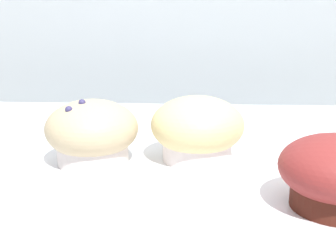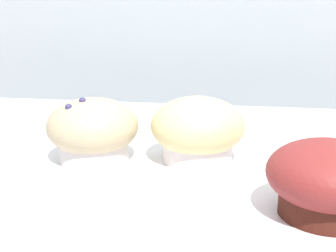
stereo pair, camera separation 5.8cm
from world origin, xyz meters
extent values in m
cube|color=#A8B2B7|center=(0.00, 0.60, 0.90)|extent=(3.20, 0.10, 1.80)
cylinder|color=white|center=(0.06, -0.01, 0.91)|extent=(0.09, 0.09, 0.05)
ellipsoid|color=#D7C282|center=(0.06, -0.01, 0.93)|extent=(0.12, 0.12, 0.07)
cylinder|color=silver|center=(-0.07, -0.02, 0.91)|extent=(0.09, 0.09, 0.04)
ellipsoid|color=tan|center=(-0.07, -0.02, 0.93)|extent=(0.12, 0.12, 0.07)
sphere|color=navy|center=(-0.09, -0.05, 0.96)|extent=(0.01, 0.01, 0.01)
sphere|color=navy|center=(-0.08, -0.04, 0.97)|extent=(0.01, 0.01, 0.01)
camera|label=1|loc=(0.05, -0.57, 1.09)|focal=50.00mm
camera|label=2|loc=(0.11, -0.57, 1.09)|focal=50.00mm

